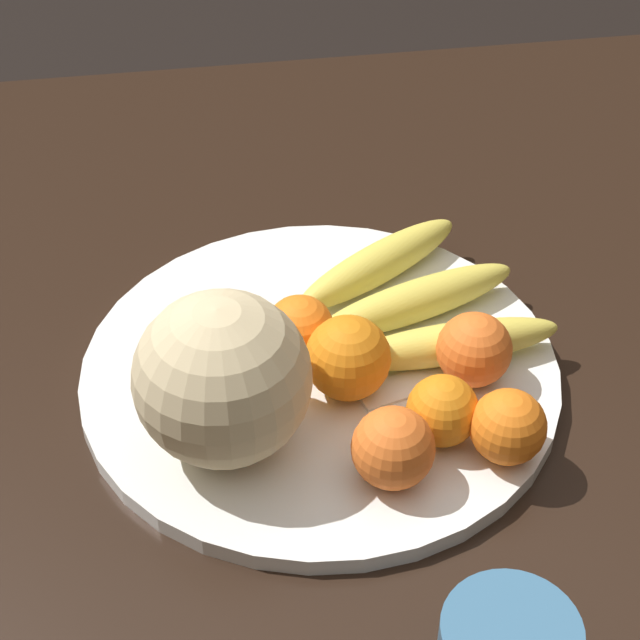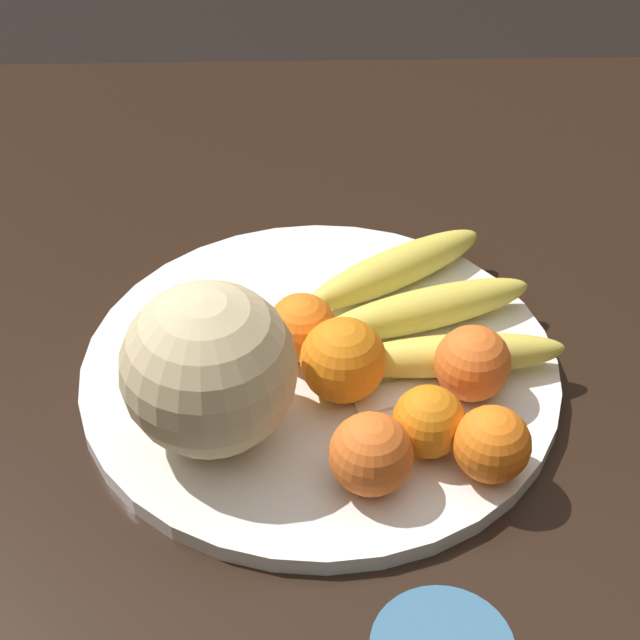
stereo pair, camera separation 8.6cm
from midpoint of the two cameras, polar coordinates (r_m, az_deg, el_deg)
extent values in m
cube|color=black|center=(0.92, -4.25, -3.98)|extent=(1.39, 1.13, 0.04)
cylinder|color=white|center=(0.90, -2.74, -2.91)|extent=(0.40, 0.40, 0.02)
torus|color=#1E4C56|center=(0.90, -2.74, -2.83)|extent=(0.40, 0.40, 0.01)
sphere|color=beige|center=(0.79, -8.34, -3.26)|extent=(0.13, 0.13, 0.13)
sphere|color=#473819|center=(0.89, -3.08, -0.93)|extent=(0.03, 0.03, 0.03)
ellipsoid|color=#DBC64C|center=(0.88, 4.26, -1.40)|extent=(0.19, 0.05, 0.04)
ellipsoid|color=#DBC64C|center=(0.92, 2.52, 0.93)|extent=(0.20, 0.10, 0.04)
ellipsoid|color=#DBC64C|center=(0.97, 0.61, 2.95)|extent=(0.18, 0.13, 0.04)
sphere|color=orange|center=(0.82, 3.56, -4.99)|extent=(0.06, 0.06, 0.06)
sphere|color=orange|center=(0.88, -3.88, -0.61)|extent=(0.06, 0.06, 0.06)
sphere|color=orange|center=(0.81, 7.01, -5.82)|extent=(0.06, 0.06, 0.06)
sphere|color=orange|center=(0.85, -1.40, -2.17)|extent=(0.07, 0.07, 0.07)
sphere|color=orange|center=(0.78, 0.78, -7.00)|extent=(0.06, 0.06, 0.06)
sphere|color=orange|center=(0.86, 5.42, -1.71)|extent=(0.06, 0.06, 0.06)
cube|color=white|center=(0.87, 1.70, -3.68)|extent=(0.08, 0.05, 0.00)
camera|label=1|loc=(0.04, -92.87, -2.47)|focal=60.00mm
camera|label=2|loc=(0.04, 87.13, 2.47)|focal=60.00mm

